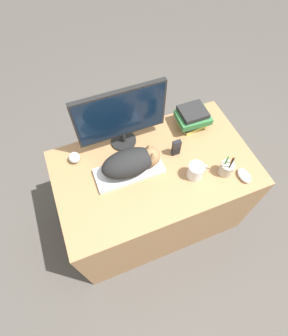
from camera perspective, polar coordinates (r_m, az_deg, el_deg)
name	(u,v)px	position (r m, az deg, el deg)	size (l,w,h in m)	color
ground_plane	(170,254)	(2.21, 5.62, -18.07)	(12.00, 12.00, 0.00)	#4C4742
desk	(153,194)	(1.96, 2.05, -5.66)	(1.25, 0.74, 0.76)	#9E7047
keyboard	(129,171)	(1.60, -3.24, -0.63)	(0.42, 0.17, 0.02)	silver
cat	(132,162)	(1.53, -2.54, 1.35)	(0.36, 0.18, 0.15)	black
monitor	(121,116)	(1.55, -5.04, 11.11)	(0.55, 0.17, 0.43)	black
computer_mouse	(244,176)	(1.68, 21.00, -1.54)	(0.07, 0.10, 0.04)	silver
coffee_mug	(196,171)	(1.58, 11.22, -0.63)	(0.13, 0.09, 0.11)	silver
pen_cup	(226,168)	(1.64, 17.49, -0.07)	(0.08, 0.08, 0.19)	#B2A893
baseball	(74,158)	(1.68, -14.89, 2.22)	(0.07, 0.07, 0.07)	silver
phone	(176,148)	(1.64, 7.03, 4.37)	(0.05, 0.03, 0.12)	black
book_stack	(193,118)	(1.80, 10.52, 10.69)	(0.22, 0.18, 0.14)	#CCC14C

